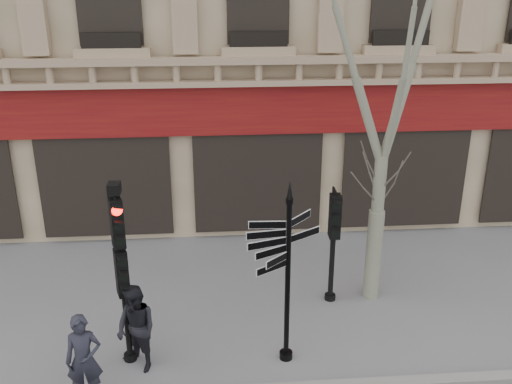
% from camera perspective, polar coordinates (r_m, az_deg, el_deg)
% --- Properties ---
extents(ground, '(80.00, 80.00, 0.00)m').
position_cam_1_polar(ground, '(11.67, 2.22, -14.89)').
color(ground, slate).
rests_on(ground, ground).
extents(fingerpost, '(1.96, 1.96, 3.60)m').
position_cam_1_polar(fingerpost, '(10.03, 3.27, -5.23)').
color(fingerpost, black).
rests_on(fingerpost, ground).
extents(traffic_signal_main, '(0.46, 0.39, 3.57)m').
position_cam_1_polar(traffic_signal_main, '(10.32, -13.40, -6.00)').
color(traffic_signal_main, black).
rests_on(traffic_signal_main, ground).
extents(traffic_signal_secondary, '(0.44, 0.32, 2.54)m').
position_cam_1_polar(traffic_signal_secondary, '(12.28, 7.78, -3.55)').
color(traffic_signal_secondary, black).
rests_on(traffic_signal_secondary, ground).
extents(plane_tree, '(3.05, 3.05, 8.11)m').
position_cam_1_polar(plane_tree, '(11.53, 13.43, 14.79)').
color(plane_tree, gray).
rests_on(plane_tree, ground).
extents(pedestrian_a, '(0.65, 0.46, 1.66)m').
position_cam_1_polar(pedestrian_a, '(10.32, -16.83, -15.74)').
color(pedestrian_a, '#22232E').
rests_on(pedestrian_a, ground).
extents(pedestrian_b, '(1.03, 1.03, 1.69)m').
position_cam_1_polar(pedestrian_b, '(10.80, -11.89, -13.25)').
color(pedestrian_b, black).
rests_on(pedestrian_b, ground).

